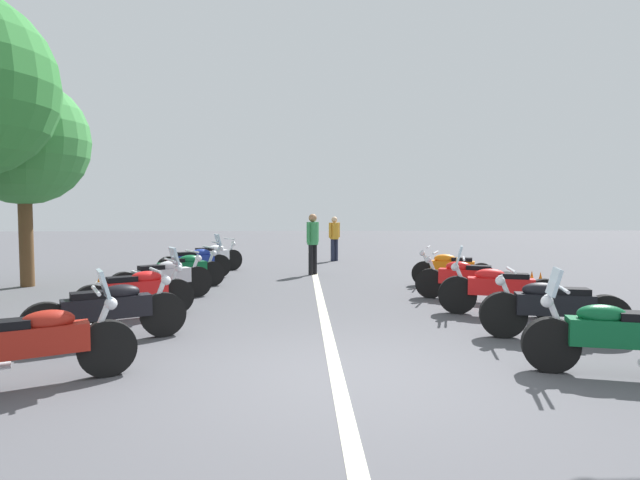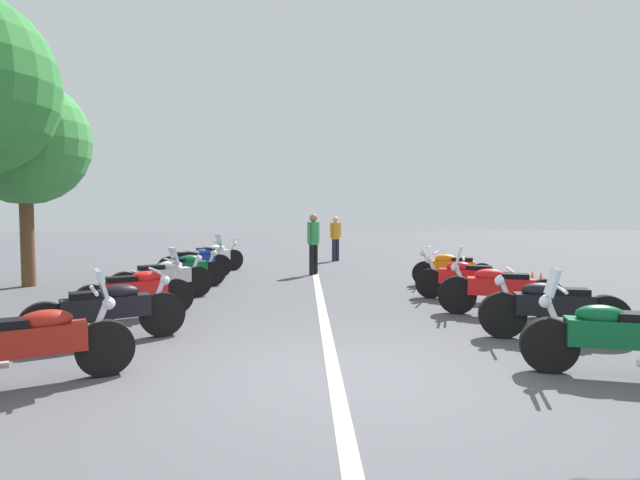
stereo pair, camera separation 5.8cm
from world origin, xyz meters
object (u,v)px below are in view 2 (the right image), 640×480
motorcycle_right_row_2 (498,289)px  motorcycle_right_row_3 (467,279)px  motorcycle_left_row_6 (213,257)px  motorcycle_left_row_5 (196,262)px  motorcycle_left_row_0 (31,343)px  traffic_cone_0 (541,288)px  traffic_cone_1 (101,286)px  bystander_3 (336,235)px  motorcycle_left_row_3 (163,278)px  traffic_cone_2 (532,286)px  bystander_2 (313,239)px  motorcycle_left_row_4 (184,270)px  motorcycle_right_row_1 (552,308)px  motorcycle_left_row_1 (108,310)px  motorcycle_left_row_2 (137,291)px  roadside_tree_0 (24,142)px  motorcycle_right_row_0 (614,336)px  motorcycle_right_row_4 (452,269)px

motorcycle_right_row_2 → motorcycle_right_row_3: bearing=-70.6°
motorcycle_left_row_6 → motorcycle_left_row_5: bearing=-133.6°
motorcycle_left_row_0 → traffic_cone_0: motorcycle_left_row_0 is taller
traffic_cone_1 → bystander_3: 9.59m
motorcycle_left_row_3 → motorcycle_right_row_2: 6.55m
traffic_cone_2 → bystander_2: (4.30, 4.45, 0.75)m
traffic_cone_2 → bystander_2: 6.24m
motorcycle_left_row_4 → traffic_cone_0: bearing=-46.9°
motorcycle_right_row_1 → motorcycle_right_row_3: bearing=-73.8°
motorcycle_left_row_5 → motorcycle_left_row_1: bearing=-114.2°
motorcycle_left_row_0 → motorcycle_left_row_2: size_ratio=1.08×
motorcycle_right_row_1 → bystander_3: (11.43, 2.39, 0.49)m
traffic_cone_2 → roadside_tree_0: size_ratio=0.12×
motorcycle_left_row_2 → motorcycle_right_row_2: size_ratio=0.87×
motorcycle_left_row_1 → traffic_cone_2: 8.12m
motorcycle_right_row_0 → bystander_3: size_ratio=1.23×
motorcycle_left_row_6 → motorcycle_right_row_0: 11.66m
motorcycle_left_row_6 → motorcycle_left_row_3: bearing=-129.2°
motorcycle_left_row_3 → bystander_2: 5.24m
motorcycle_right_row_1 → motorcycle_right_row_3: (3.21, 0.19, -0.01)m
motorcycle_left_row_4 → motorcycle_left_row_3: bearing=-123.5°
motorcycle_left_row_2 → motorcycle_right_row_4: motorcycle_left_row_2 is taller
motorcycle_right_row_0 → traffic_cone_2: bearing=-89.4°
motorcycle_left_row_1 → motorcycle_right_row_2: size_ratio=0.94×
bystander_2 → motorcycle_left_row_0: bearing=-71.1°
traffic_cone_0 → bystander_3: 9.21m
traffic_cone_0 → roadside_tree_0: bearing=77.8°
traffic_cone_2 → bystander_3: bystander_3 is taller
motorcycle_left_row_3 → traffic_cone_0: (-0.37, -7.71, -0.17)m
motorcycle_right_row_3 → traffic_cone_0: size_ratio=3.28×
motorcycle_left_row_3 → traffic_cone_2: size_ratio=2.98×
motorcycle_right_row_0 → traffic_cone_1: 9.24m
roadside_tree_0 → traffic_cone_2: bearing=-101.3°
motorcycle_left_row_3 → motorcycle_left_row_6: bearing=51.3°
traffic_cone_0 → motorcycle_right_row_4: bearing=30.7°
motorcycle_left_row_0 → motorcycle_left_row_5: motorcycle_left_row_5 is taller
motorcycle_left_row_0 → traffic_cone_0: size_ratio=3.18×
traffic_cone_0 → traffic_cone_1: same height
motorcycle_right_row_0 → motorcycle_right_row_3: motorcycle_right_row_0 is taller
motorcycle_left_row_3 → motorcycle_right_row_1: bearing=-64.7°
motorcycle_left_row_0 → motorcycle_left_row_1: 1.76m
motorcycle_left_row_5 → roadside_tree_0: size_ratio=0.37×
motorcycle_left_row_3 → traffic_cone_2: (-0.17, -7.63, -0.17)m
motorcycle_right_row_3 → traffic_cone_0: (-0.21, -1.46, -0.16)m
motorcycle_left_row_5 → motorcycle_right_row_1: 9.31m
motorcycle_left_row_0 → motorcycle_left_row_2: same height
motorcycle_left_row_2 → motorcycle_left_row_6: size_ratio=1.05×
motorcycle_left_row_1 → motorcycle_left_row_2: size_ratio=1.08×
motorcycle_right_row_1 → bystander_2: (7.51, 3.27, 0.57)m
traffic_cone_2 → roadside_tree_0: roadside_tree_0 is taller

